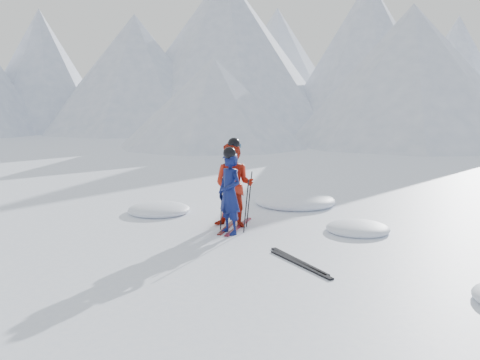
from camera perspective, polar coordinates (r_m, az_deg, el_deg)
The scene contains 12 objects.
ground at distance 9.71m, azimuth 5.94°, elevation -7.48°, with size 160.00×160.00×0.00m, color white.
skier_blue at distance 10.45m, azimuth -1.18°, elevation -1.50°, with size 0.62×0.41×1.70m, color #0D1751.
skier_red at distance 11.03m, azimuth -0.70°, elevation -0.58°, with size 0.90×0.70×1.85m, color #B3200E.
pole_blue_left at distance 10.78m, azimuth -2.09°, elevation -2.72°, with size 0.02×0.02×1.14m, color black.
pole_blue_right at distance 10.58m, azimuth 0.70°, elevation -2.94°, with size 0.02×0.02×1.14m, color black.
pole_red_left at distance 11.45m, azimuth -1.30°, elevation -1.81°, with size 0.02×0.02×1.23m, color black.
pole_red_right at distance 11.06m, azimuth 1.04°, elevation -2.18°, with size 0.02×0.02×1.23m, color black.
ski_worn_left at distance 11.27m, azimuth -1.21°, elevation -5.10°, with size 0.09×1.70×0.03m, color black.
ski_worn_right at distance 11.15m, azimuth -0.16°, elevation -5.25°, with size 0.09×1.70×0.03m, color black.
ski_loose_a at distance 8.85m, azimuth 6.55°, elevation -9.01°, with size 0.09×1.70×0.03m, color black.
ski_loose_b at distance 8.68m, azimuth 6.74°, elevation -9.37°, with size 0.09×1.70×0.03m, color black.
snow_lumps at distance 12.25m, azimuth 5.75°, elevation -4.10°, with size 9.46×6.36×0.47m.
Camera 1 is at (3.97, -8.45, 2.68)m, focal length 38.00 mm.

